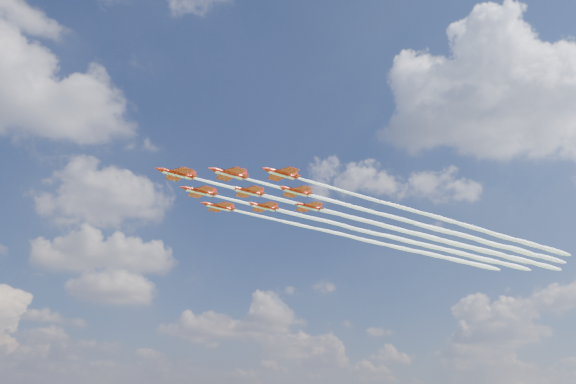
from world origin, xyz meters
name	(u,v)px	position (x,y,z in m)	size (l,w,h in m)	color
jet_lead	(391,227)	(51.82, 7.56, 80.01)	(133.16, 26.10, 2.35)	#B01909
jet_row2_port	(431,227)	(61.58, 2.51, 80.01)	(133.16, 26.10, 2.35)	#B01909
jet_row2_starb	(396,238)	(59.43, 15.49, 80.01)	(133.16, 26.10, 2.35)	#B01909
jet_row3_port	(471,227)	(71.35, -2.53, 80.01)	(133.16, 26.10, 2.35)	#B01909
jet_row3_centre	(433,238)	(69.20, 10.44, 80.01)	(133.16, 26.10, 2.35)	#B01909
jet_row3_starb	(400,247)	(67.04, 23.42, 80.01)	(133.16, 26.10, 2.35)	#B01909
jet_row4_port	(471,238)	(78.96, 5.40, 80.01)	(133.16, 26.10, 2.35)	#B01909
jet_row4_starb	(435,247)	(76.81, 18.37, 80.01)	(133.16, 26.10, 2.35)	#B01909
jet_tail	(471,247)	(86.58, 13.33, 80.01)	(133.16, 26.10, 2.35)	#B01909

